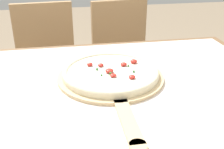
# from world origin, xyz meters

# --- Properties ---
(dining_table) EXTENTS (1.35, 1.03, 0.77)m
(dining_table) POSITION_xyz_m (0.00, 0.00, 0.67)
(dining_table) COLOR brown
(dining_table) RESTS_ON ground_plane
(towel_cloth) EXTENTS (1.27, 0.95, 0.00)m
(towel_cloth) POSITION_xyz_m (0.00, 0.00, 0.77)
(towel_cloth) COLOR silver
(towel_cloth) RESTS_ON dining_table
(pizza_peel) EXTENTS (0.41, 0.64, 0.01)m
(pizza_peel) POSITION_xyz_m (0.01, 0.07, 0.78)
(pizza_peel) COLOR #D6B784
(pizza_peel) RESTS_ON towel_cloth
(pizza) EXTENTS (0.37, 0.37, 0.03)m
(pizza) POSITION_xyz_m (0.01, 0.09, 0.80)
(pizza) COLOR beige
(pizza) RESTS_ON pizza_peel
(chair_left) EXTENTS (0.43, 0.43, 0.90)m
(chair_left) POSITION_xyz_m (-0.28, 0.86, 0.53)
(chair_left) COLOR tan
(chair_left) RESTS_ON ground_plane
(chair_right) EXTENTS (0.44, 0.44, 0.90)m
(chair_right) POSITION_xyz_m (0.22, 0.86, 0.53)
(chair_right) COLOR tan
(chair_right) RESTS_ON ground_plane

